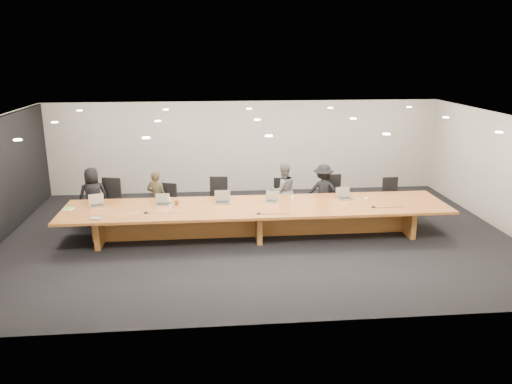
# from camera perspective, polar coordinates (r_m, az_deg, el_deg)

# --- Properties ---
(ground) EXTENTS (12.00, 12.00, 0.00)m
(ground) POSITION_cam_1_polar(r_m,az_deg,el_deg) (11.96, 0.14, -5.00)
(ground) COLOR black
(ground) RESTS_ON ground
(back_wall) EXTENTS (12.00, 0.02, 2.80)m
(back_wall) POSITION_cam_1_polar(r_m,az_deg,el_deg) (15.43, -1.30, 5.18)
(back_wall) COLOR silver
(back_wall) RESTS_ON ground
(conference_table) EXTENTS (9.00, 1.80, 0.75)m
(conference_table) POSITION_cam_1_polar(r_m,az_deg,el_deg) (11.79, 0.14, -2.64)
(conference_table) COLOR brown
(conference_table) RESTS_ON ground
(chair_far_left) EXTENTS (0.72, 0.72, 1.16)m
(chair_far_left) POSITION_cam_1_polar(r_m,az_deg,el_deg) (13.20, -16.49, -1.01)
(chair_far_left) COLOR black
(chair_far_left) RESTS_ON ground
(chair_left) EXTENTS (0.66, 0.66, 1.02)m
(chair_left) POSITION_cam_1_polar(r_m,az_deg,el_deg) (12.89, -10.24, -1.31)
(chair_left) COLOR black
(chair_left) RESTS_ON ground
(chair_mid_left) EXTENTS (0.63, 0.63, 1.11)m
(chair_mid_left) POSITION_cam_1_polar(r_m,az_deg,el_deg) (13.00, -4.35, -0.75)
(chair_mid_left) COLOR black
(chair_mid_left) RESTS_ON ground
(chair_mid_right) EXTENTS (0.64, 0.64, 1.04)m
(chair_mid_right) POSITION_cam_1_polar(r_m,az_deg,el_deg) (13.12, 2.88, -0.72)
(chair_mid_right) COLOR black
(chair_mid_right) RESTS_ON ground
(chair_right) EXTENTS (0.62, 0.62, 1.11)m
(chair_right) POSITION_cam_1_polar(r_m,az_deg,el_deg) (13.39, 8.99, -0.41)
(chair_right) COLOR black
(chair_right) RESTS_ON ground
(chair_far_right) EXTENTS (0.55, 0.55, 1.01)m
(chair_far_right) POSITION_cam_1_polar(r_m,az_deg,el_deg) (13.78, 15.33, -0.52)
(chair_far_right) COLOR black
(chair_far_right) RESTS_ON ground
(person_a) EXTENTS (0.83, 0.68, 1.46)m
(person_a) POSITION_cam_1_polar(r_m,az_deg,el_deg) (13.20, -18.12, -0.45)
(person_a) COLOR black
(person_a) RESTS_ON ground
(person_b) EXTENTS (0.56, 0.44, 1.36)m
(person_b) POSITION_cam_1_polar(r_m,az_deg,el_deg) (12.93, -11.30, -0.54)
(person_b) COLOR #322D1B
(person_b) RESTS_ON ground
(person_c) EXTENTS (0.82, 0.70, 1.48)m
(person_c) POSITION_cam_1_polar(r_m,az_deg,el_deg) (13.00, 3.13, 0.13)
(person_c) COLOR #57575A
(person_c) RESTS_ON ground
(person_d) EXTENTS (0.98, 0.64, 1.43)m
(person_d) POSITION_cam_1_polar(r_m,az_deg,el_deg) (13.19, 7.66, 0.11)
(person_d) COLOR black
(person_d) RESTS_ON ground
(laptop_a) EXTENTS (0.41, 0.35, 0.27)m
(laptop_a) POSITION_cam_1_polar(r_m,az_deg,el_deg) (12.24, -17.73, -0.92)
(laptop_a) COLOR #B8A68C
(laptop_a) RESTS_ON conference_table
(laptop_b) EXTENTS (0.33, 0.24, 0.26)m
(laptop_b) POSITION_cam_1_polar(r_m,az_deg,el_deg) (11.95, -10.68, -0.86)
(laptop_b) COLOR tan
(laptop_b) RESTS_ON conference_table
(laptop_c) EXTENTS (0.38, 0.29, 0.29)m
(laptop_c) POSITION_cam_1_polar(r_m,az_deg,el_deg) (11.91, -3.87, -0.59)
(laptop_c) COLOR tan
(laptop_c) RESTS_ON conference_table
(laptop_d) EXTENTS (0.39, 0.33, 0.26)m
(laptop_d) POSITION_cam_1_polar(r_m,az_deg,el_deg) (11.99, 1.80, -0.53)
(laptop_d) COLOR #B7AC8B
(laptop_d) RESTS_ON conference_table
(laptop_e) EXTENTS (0.41, 0.33, 0.29)m
(laptop_e) POSITION_cam_1_polar(r_m,az_deg,el_deg) (12.39, 10.16, -0.16)
(laptop_e) COLOR tan
(laptop_e) RESTS_ON conference_table
(water_bottle) EXTENTS (0.08, 0.08, 0.23)m
(water_bottle) POSITION_cam_1_polar(r_m,az_deg,el_deg) (11.72, -9.85, -1.21)
(water_bottle) COLOR silver
(water_bottle) RESTS_ON conference_table
(amber_mug) EXTENTS (0.09, 0.09, 0.11)m
(amber_mug) POSITION_cam_1_polar(r_m,az_deg,el_deg) (11.88, -9.04, -1.25)
(amber_mug) COLOR brown
(amber_mug) RESTS_ON conference_table
(paper_cup_near) EXTENTS (0.10, 0.10, 0.10)m
(paper_cup_near) POSITION_cam_1_polar(r_m,az_deg,el_deg) (12.19, 4.19, -0.66)
(paper_cup_near) COLOR silver
(paper_cup_near) RESTS_ON conference_table
(paper_cup_far) EXTENTS (0.09, 0.09, 0.10)m
(paper_cup_far) POSITION_cam_1_polar(r_m,az_deg,el_deg) (12.30, 12.46, -0.87)
(paper_cup_far) COLOR silver
(paper_cup_far) RESTS_ON conference_table
(notepad) EXTENTS (0.26, 0.23, 0.01)m
(notepad) POSITION_cam_1_polar(r_m,az_deg,el_deg) (12.24, -20.65, -1.82)
(notepad) COLOR white
(notepad) RESTS_ON conference_table
(lime_gadget) EXTENTS (0.17, 0.12, 0.03)m
(lime_gadget) POSITION_cam_1_polar(r_m,az_deg,el_deg) (12.25, -20.68, -1.73)
(lime_gadget) COLOR #5FC635
(lime_gadget) RESTS_ON notepad
(av_box) EXTENTS (0.22, 0.18, 0.03)m
(av_box) POSITION_cam_1_polar(r_m,az_deg,el_deg) (11.33, -17.83, -2.89)
(av_box) COLOR #A6A6AA
(av_box) RESTS_ON conference_table
(mic_left) EXTENTS (0.16, 0.16, 0.03)m
(mic_left) POSITION_cam_1_polar(r_m,az_deg,el_deg) (11.45, -12.47, -2.29)
(mic_left) COLOR black
(mic_left) RESTS_ON conference_table
(mic_center) EXTENTS (0.14, 0.14, 0.03)m
(mic_center) POSITION_cam_1_polar(r_m,az_deg,el_deg) (11.13, 0.33, -2.44)
(mic_center) COLOR black
(mic_center) RESTS_ON conference_table
(mic_right) EXTENTS (0.12, 0.12, 0.03)m
(mic_right) POSITION_cam_1_polar(r_m,az_deg,el_deg) (11.91, 13.28, -1.65)
(mic_right) COLOR black
(mic_right) RESTS_ON conference_table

